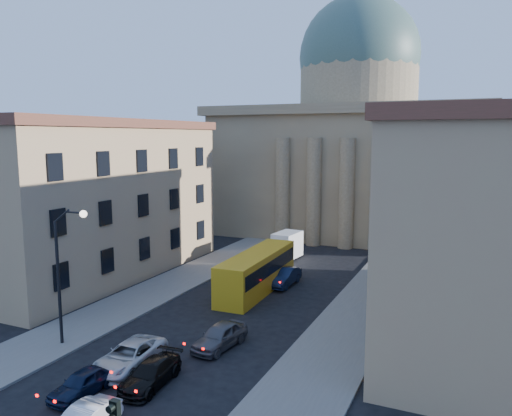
{
  "coord_description": "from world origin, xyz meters",
  "views": [
    {
      "loc": [
        16.18,
        -14.44,
        13.18
      ],
      "look_at": [
        0.85,
        19.56,
        7.79
      ],
      "focal_mm": 35.0,
      "sensor_mm": 36.0,
      "label": 1
    }
  ],
  "objects_px": {
    "street_lamp": "(64,265)",
    "car_left_near": "(82,383)",
    "city_bus": "(257,270)",
    "box_truck": "(284,248)"
  },
  "relations": [
    {
      "from": "car_left_near",
      "to": "city_bus",
      "type": "bearing_deg",
      "value": 89.46
    },
    {
      "from": "box_truck",
      "to": "car_left_near",
      "type": "bearing_deg",
      "value": -83.25
    },
    {
      "from": "street_lamp",
      "to": "car_left_near",
      "type": "distance_m",
      "value": 8.12
    },
    {
      "from": "box_truck",
      "to": "street_lamp",
      "type": "bearing_deg",
      "value": -94.24
    },
    {
      "from": "city_bus",
      "to": "box_truck",
      "type": "height_order",
      "value": "city_bus"
    },
    {
      "from": "street_lamp",
      "to": "box_truck",
      "type": "relative_size",
      "value": 1.61
    },
    {
      "from": "street_lamp",
      "to": "box_truck",
      "type": "distance_m",
      "value": 26.87
    },
    {
      "from": "street_lamp",
      "to": "car_left_near",
      "type": "relative_size",
      "value": 2.31
    },
    {
      "from": "car_left_near",
      "to": "box_truck",
      "type": "bearing_deg",
      "value": 93.62
    },
    {
      "from": "car_left_near",
      "to": "box_truck",
      "type": "xyz_separation_m",
      "value": [
        -0.65,
        30.41,
        0.73
      ]
    }
  ]
}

